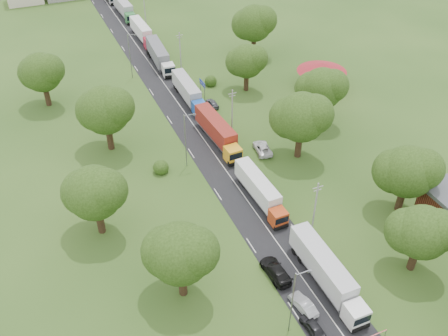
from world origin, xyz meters
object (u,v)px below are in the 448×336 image
info_sign (202,86)px  car_lane_mid (303,305)px  truck_0 (326,272)px  car_lane_front (313,326)px

info_sign → car_lane_mid: size_ratio=0.95×
truck_0 → car_lane_front: size_ratio=3.84×
info_sign → truck_0: bearing=-93.5°
car_lane_front → car_lane_mid: 3.09m
car_lane_front → info_sign: bearing=-101.8°
info_sign → car_lane_front: (-8.12, -56.04, -2.33)m
info_sign → car_lane_front: info_sign is taller
info_sign → car_lane_mid: 53.59m
car_lane_front → car_lane_mid: car_lane_mid is taller
truck_0 → car_lane_mid: 5.32m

